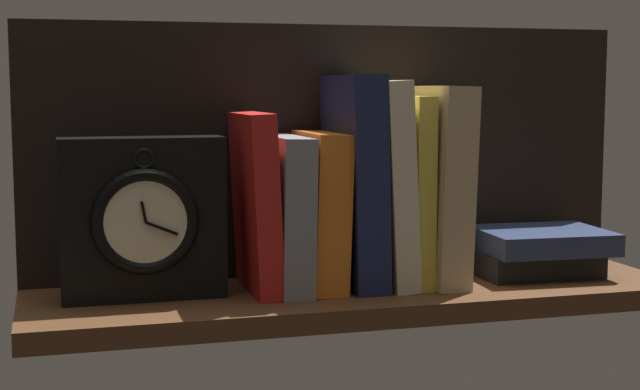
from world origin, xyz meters
TOP-DOWN VIEW (x-y plane):
  - ground_plane at (0.00, 0.00)cm, footprint 80.05×22.26cm
  - back_panel at (0.00, 10.53)cm, footprint 80.05×1.20cm
  - book_red_requiem at (-12.37, 1.68)cm, footprint 3.93×14.19cm
  - book_gray_chess at (-8.70, 1.68)cm, footprint 4.13×14.75cm
  - book_orange_pandolfini at (-4.44, 1.68)cm, footprint 4.74×13.33cm
  - book_navy_bierce at (-0.02, 1.68)cm, footprint 4.73×14.49cm
  - book_cream_twain at (3.87, 1.68)cm, footprint 4.37×14.88cm
  - book_yellow_seinlanguage at (6.90, 1.68)cm, footprint 2.49×13.55cm
  - book_tan_shortstories at (10.47, 1.68)cm, footprint 4.85×16.50cm
  - framed_clock at (-25.70, 1.08)cm, footprint 18.69×6.62cm
  - book_stack_side at (25.06, 1.41)cm, footprint 17.21×14.22cm

SIDE VIEW (x-z plane):
  - ground_plane at x=0.00cm, z-range -2.50..0.00cm
  - book_stack_side at x=25.06cm, z-range 0.15..6.09cm
  - book_gray_chess at x=-8.70cm, z-range -0.03..18.59cm
  - framed_clock at x=-25.70cm, z-range 0.01..18.70cm
  - book_orange_pandolfini at x=-4.44cm, z-range -0.06..18.99cm
  - book_red_requiem at x=-12.37cm, z-range -0.06..21.41cm
  - book_yellow_seinlanguage at x=6.90cm, z-range -0.01..23.30cm
  - book_tan_shortstories at x=10.47cm, z-range -0.05..24.53cm
  - book_cream_twain at x=3.87cm, z-range -0.06..25.19cm
  - book_navy_bierce at x=-0.02cm, z-range -0.05..25.90cm
  - back_panel at x=0.00cm, z-range 0.00..32.36cm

